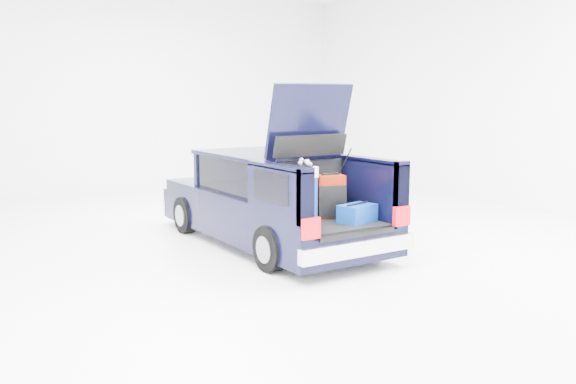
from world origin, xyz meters
TOP-DOWN VIEW (x-y plane):
  - ground at (0.00, 0.00)m, footprint 14.00×14.00m
  - car at (-0.00, 0.11)m, footprint 1.87×4.65m
  - red_suitcase at (0.20, -1.28)m, footprint 0.44×0.36m
  - black_golf_bag at (-0.27, -1.31)m, footprint 0.26×0.34m
  - blue_golf_bag at (-0.21, -1.36)m, footprint 0.33×0.33m
  - blue_duffel at (0.36, -1.70)m, footprint 0.57×0.44m

SIDE VIEW (x-z plane):
  - ground at x=0.00m, z-range 0.00..0.00m
  - car at x=0.00m, z-range -0.56..1.91m
  - blue_duffel at x=0.36m, z-range 0.59..0.86m
  - red_suitcase at x=0.20m, z-range 0.58..1.23m
  - blue_golf_bag at x=-0.21m, z-range 0.56..1.42m
  - black_golf_bag at x=-0.27m, z-range 0.56..1.43m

